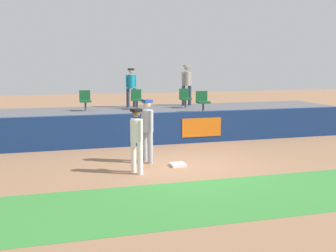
# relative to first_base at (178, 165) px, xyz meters

# --- Properties ---
(ground_plane) EXTENTS (60.00, 60.00, 0.00)m
(ground_plane) POSITION_rel_first_base_xyz_m (0.23, -0.17, -0.04)
(ground_plane) COLOR #936B4C
(grass_foreground_strip) EXTENTS (18.00, 2.80, 0.01)m
(grass_foreground_strip) POSITION_rel_first_base_xyz_m (0.23, -2.98, -0.04)
(grass_foreground_strip) COLOR #388438
(grass_foreground_strip) RESTS_ON ground_plane
(first_base) EXTENTS (0.40, 0.40, 0.08)m
(first_base) POSITION_rel_first_base_xyz_m (0.00, 0.00, 0.00)
(first_base) COLOR white
(first_base) RESTS_ON ground_plane
(player_fielder_home) EXTENTS (0.42, 0.56, 1.71)m
(player_fielder_home) POSITION_rel_first_base_xyz_m (-1.27, -0.42, 0.95)
(player_fielder_home) COLOR white
(player_fielder_home) RESTS_ON ground_plane
(player_runner_visitor) EXTENTS (0.43, 0.50, 1.84)m
(player_runner_visitor) POSITION_rel_first_base_xyz_m (-0.71, 0.71, 1.02)
(player_runner_visitor) COLOR #9EA3AD
(player_runner_visitor) RESTS_ON ground_plane
(field_wall) EXTENTS (18.00, 0.26, 1.14)m
(field_wall) POSITION_rel_first_base_xyz_m (0.23, 3.25, 0.53)
(field_wall) COLOR navy
(field_wall) RESTS_ON ground_plane
(bleacher_platform) EXTENTS (18.00, 4.80, 0.94)m
(bleacher_platform) POSITION_rel_first_base_xyz_m (0.23, 5.82, 0.43)
(bleacher_platform) COLOR #59595E
(bleacher_platform) RESTS_ON ground_plane
(seat_back_right) EXTENTS (0.44, 0.44, 0.84)m
(seat_back_right) POSITION_rel_first_base_xyz_m (2.37, 6.49, 1.37)
(seat_back_right) COLOR #4C4C51
(seat_back_right) RESTS_ON bleacher_platform
(seat_back_center) EXTENTS (0.45, 0.44, 0.84)m
(seat_back_center) POSITION_rel_first_base_xyz_m (0.20, 6.49, 1.37)
(seat_back_center) COLOR #4C4C51
(seat_back_center) RESTS_ON bleacher_platform
(seat_back_left) EXTENTS (0.45, 0.44, 0.84)m
(seat_back_left) POSITION_rel_first_base_xyz_m (-1.96, 6.49, 1.37)
(seat_back_left) COLOR #4C4C51
(seat_back_left) RESTS_ON bleacher_platform
(seat_front_right) EXTENTS (0.48, 0.44, 0.84)m
(seat_front_right) POSITION_rel_first_base_xyz_m (2.52, 4.69, 1.37)
(seat_front_right) COLOR #4C4C51
(seat_front_right) RESTS_ON bleacher_platform
(spectator_hooded) EXTENTS (0.48, 0.37, 1.72)m
(spectator_hooded) POSITION_rel_first_base_xyz_m (0.14, 7.32, 1.90)
(spectator_hooded) COLOR #33384C
(spectator_hooded) RESTS_ON bleacher_platform
(spectator_capped) EXTENTS (0.51, 0.42, 1.87)m
(spectator_capped) POSITION_rel_first_base_xyz_m (2.78, 7.48, 1.98)
(spectator_capped) COLOR #33384C
(spectator_capped) RESTS_ON bleacher_platform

